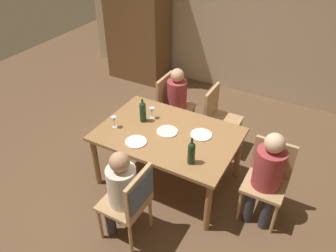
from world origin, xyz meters
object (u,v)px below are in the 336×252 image
object	(u,v)px
chair_right_end	(268,175)
dinner_plate_guest_left	(136,142)
wine_glass_centre	(114,120)
chair_far_left	(172,102)
person_man_guest	(120,189)
wine_bottle_tall_green	(143,111)
wine_glass_near_left	(152,111)
chair_far_right	(218,115)
person_man_bearded	(179,98)
dinner_plate_host	(167,131)
dinner_plate_guest_right	(201,135)
person_woman_host	(267,173)
wine_bottle_dark_red	(191,152)
chair_near	(133,198)
armoire_cabinet	(137,22)
dining_table	(168,138)

from	to	relation	value
chair_right_end	dinner_plate_guest_left	world-z (taller)	chair_right_end
wine_glass_centre	dinner_plate_guest_left	xyz separation A→B (m)	(0.39, -0.12, -0.10)
chair_far_left	person_man_guest	size ratio (longest dim) A/B	0.83
wine_bottle_tall_green	wine_glass_near_left	world-z (taller)	wine_bottle_tall_green
chair_far_right	wine_bottle_tall_green	xyz separation A→B (m)	(-0.67, -0.86, 0.34)
person_man_bearded	dinner_plate_host	distance (m)	0.98
dinner_plate_guest_left	dinner_plate_guest_right	bearing A→B (deg)	38.74
person_woman_host	dinner_plate_guest_left	distance (m)	1.46
person_woman_host	wine_bottle_dark_red	bearing A→B (deg)	23.24
chair_right_end	person_man_guest	xyz separation A→B (m)	(-1.22, -1.02, 0.11)
wine_bottle_dark_red	wine_glass_centre	size ratio (longest dim) A/B	2.13
dinner_plate_guest_right	wine_glass_centre	bearing A→B (deg)	-160.32
dinner_plate_host	dinner_plate_guest_right	distance (m)	0.40
chair_far_right	wine_bottle_tall_green	bearing A→B (deg)	-37.84
wine_bottle_tall_green	dinner_plate_guest_right	distance (m)	0.76
chair_right_end	chair_far_left	xyz separation A→B (m)	(-1.64, 0.85, 0.00)
person_man_guest	dinner_plate_guest_left	bearing A→B (deg)	18.89
person_man_bearded	person_man_guest	bearing A→B (deg)	9.54
person_man_guest	dinner_plate_guest_left	size ratio (longest dim) A/B	4.49
chair_far_right	person_woman_host	bearing A→B (deg)	43.59
wine_bottle_tall_green	wine_bottle_dark_red	bearing A→B (deg)	-26.11
chair_near	person_woman_host	world-z (taller)	person_woman_host
chair_near	armoire_cabinet	bearing A→B (deg)	32.16
armoire_cabinet	wine_bottle_tall_green	distance (m)	2.71
person_man_bearded	dinner_plate_guest_left	distance (m)	1.27
chair_near	dinner_plate_guest_right	size ratio (longest dim) A/B	3.65
person_man_guest	wine_bottle_tall_green	bearing A→B (deg)	19.81
dinner_plate_host	chair_near	bearing A→B (deg)	-81.50
dining_table	chair_right_end	size ratio (longest dim) A/B	1.76
chair_near	person_man_bearded	distance (m)	1.92
dining_table	wine_glass_near_left	xyz separation A→B (m)	(-0.33, 0.18, 0.19)
chair_right_end	wine_glass_centre	distance (m)	1.86
armoire_cabinet	dinner_plate_guest_left	bearing A→B (deg)	-57.47
chair_far_left	wine_bottle_tall_green	world-z (taller)	wine_bottle_tall_green
chair_far_left	dinner_plate_host	size ratio (longest dim) A/B	3.63
chair_far_left	chair_far_right	bearing A→B (deg)	90.00
person_woman_host	person_man_bearded	distance (m)	1.81
wine_bottle_tall_green	dinner_plate_host	bearing A→B (deg)	-9.28
wine_glass_near_left	dinner_plate_guest_left	bearing A→B (deg)	-79.61
person_man_guest	dinner_plate_guest_left	world-z (taller)	person_man_guest
person_woman_host	wine_glass_centre	distance (m)	1.83
chair_near	chair_right_end	bearing A→B (deg)	-46.28
armoire_cabinet	dinner_plate_host	bearing A→B (deg)	-50.41
wine_glass_near_left	wine_glass_centre	world-z (taller)	same
wine_bottle_dark_red	dinner_plate_guest_right	world-z (taller)	wine_bottle_dark_red
dining_table	wine_glass_centre	distance (m)	0.68
chair_right_end	wine_bottle_dark_red	xyz separation A→B (m)	(-0.73, -0.43, 0.34)
person_woman_host	wine_bottle_dark_red	world-z (taller)	person_woman_host
wine_glass_near_left	wine_glass_centre	distance (m)	0.48
person_woman_host	wine_bottle_tall_green	size ratio (longest dim) A/B	3.72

